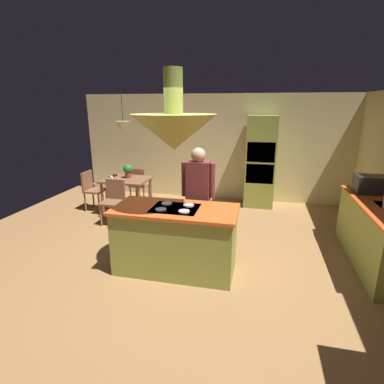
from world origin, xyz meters
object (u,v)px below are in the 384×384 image
object	(u,v)px
kitchen_island	(176,239)
person_at_island	(198,193)
microwave_on_counter	(371,184)
chair_at_corner	(92,188)
dining_table	(127,184)
potted_plant_on_table	(128,170)
cup_on_table	(111,178)
chair_by_back_wall	(138,183)
chair_facing_island	(114,198)
oven_tower	(260,162)

from	to	relation	value
kitchen_island	person_at_island	xyz separation A→B (m)	(0.18, 0.69, 0.49)
kitchen_island	microwave_on_counter	distance (m)	3.23
chair_at_corner	microwave_on_counter	bearing A→B (deg)	-97.22
dining_table	potted_plant_on_table	xyz separation A→B (m)	(0.01, 0.09, 0.28)
cup_on_table	microwave_on_counter	world-z (taller)	microwave_on_counter
kitchen_island	person_at_island	size ratio (longest dim) A/B	1.02
cup_on_table	chair_by_back_wall	bearing A→B (deg)	73.26
kitchen_island	potted_plant_on_table	bearing A→B (deg)	127.71
dining_table	microwave_on_counter	bearing A→B (deg)	-8.56
person_at_island	microwave_on_counter	world-z (taller)	person_at_island
chair_at_corner	potted_plant_on_table	distance (m)	0.96
chair_facing_island	chair_at_corner	distance (m)	1.06
kitchen_island	chair_facing_island	world-z (taller)	kitchen_island
dining_table	potted_plant_on_table	size ratio (longest dim) A/B	3.17
chair_by_back_wall	chair_at_corner	size ratio (longest dim) A/B	1.00
oven_tower	chair_facing_island	xyz separation A→B (m)	(-2.80, -1.77, -0.53)
chair_by_back_wall	oven_tower	bearing A→B (deg)	-169.49
kitchen_island	chair_by_back_wall	distance (m)	3.21
oven_tower	dining_table	bearing A→B (deg)	-157.79
dining_table	microwave_on_counter	xyz separation A→B (m)	(4.54, -0.68, 0.43)
person_at_island	chair_at_corner	world-z (taller)	person_at_island
dining_table	chair_at_corner	size ratio (longest dim) A/B	1.09
chair_by_back_wall	potted_plant_on_table	bearing A→B (deg)	90.78
kitchen_island	chair_by_back_wall	world-z (taller)	kitchen_island
chair_facing_island	chair_at_corner	world-z (taller)	same
kitchen_island	cup_on_table	size ratio (longest dim) A/B	19.05
kitchen_island	cup_on_table	xyz separation A→B (m)	(-1.95, 1.90, 0.33)
chair_by_back_wall	microwave_on_counter	size ratio (longest dim) A/B	1.89
person_at_island	chair_facing_island	distance (m)	2.09
dining_table	cup_on_table	world-z (taller)	cup_on_table
chair_at_corner	potted_plant_on_table	xyz separation A→B (m)	(0.86, 0.09, 0.42)
person_at_island	chair_facing_island	xyz separation A→B (m)	(-1.88, 0.79, -0.46)
oven_tower	chair_by_back_wall	xyz separation A→B (m)	(-2.80, -0.52, -0.53)
oven_tower	cup_on_table	xyz separation A→B (m)	(-3.05, -1.34, -0.23)
potted_plant_on_table	cup_on_table	world-z (taller)	potted_plant_on_table
cup_on_table	kitchen_island	bearing A→B (deg)	-44.27
person_at_island	chair_facing_island	bearing A→B (deg)	157.15
chair_at_corner	microwave_on_counter	world-z (taller)	microwave_on_counter
kitchen_island	oven_tower	size ratio (longest dim) A/B	0.83
oven_tower	chair_facing_island	size ratio (longest dim) A/B	2.38
chair_by_back_wall	microwave_on_counter	world-z (taller)	microwave_on_counter
chair_by_back_wall	dining_table	bearing A→B (deg)	90.00
oven_tower	potted_plant_on_table	xyz separation A→B (m)	(-2.79, -1.05, -0.11)
oven_tower	chair_by_back_wall	distance (m)	2.90
kitchen_island	chair_at_corner	xyz separation A→B (m)	(-2.55, 2.10, 0.03)
potted_plant_on_table	microwave_on_counter	bearing A→B (deg)	-9.67
chair_at_corner	potted_plant_on_table	bearing A→B (deg)	-84.10
microwave_on_counter	potted_plant_on_table	bearing A→B (deg)	170.33
chair_facing_island	cup_on_table	bearing A→B (deg)	120.43
chair_at_corner	cup_on_table	world-z (taller)	chair_at_corner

